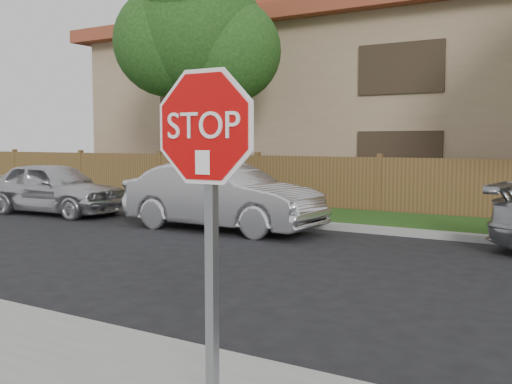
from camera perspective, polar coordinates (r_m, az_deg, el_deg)
The scene contains 4 objects.
tree_left at distance 18.05m, azimuth -5.76°, elevation 14.98°, with size 4.80×3.90×7.78m.
stop_sign at distance 3.76m, azimuth -4.70°, elevation 1.32°, with size 1.01×0.13×2.55m.
sedan_far_left at distance 17.69m, azimuth -18.66°, elevation 0.37°, with size 1.74×4.33×1.48m, color silver.
sedan_left at distance 13.78m, azimuth -3.23°, elevation -0.40°, with size 1.66×4.77×1.57m, color #BCBCC1.
Camera 1 is at (1.89, -4.49, 2.07)m, focal length 42.00 mm.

